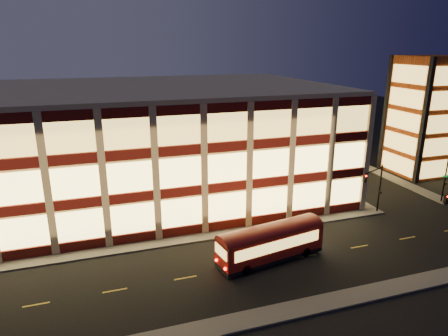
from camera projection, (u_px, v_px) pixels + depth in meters
name	position (u px, v px, depth m)	size (l,w,h in m)	color
ground	(191.00, 243.00, 40.97)	(200.00, 200.00, 0.00)	black
sidewalk_office_south	(160.00, 243.00, 40.95)	(54.00, 2.00, 0.15)	#514F4C
sidewalk_office_east	(307.00, 173.00, 63.25)	(2.00, 30.00, 0.15)	#514F4C
sidewalk_tower_west	(365.00, 166.00, 66.55)	(2.00, 30.00, 0.15)	#514F4C
sidewalk_near	(234.00, 323.00, 29.16)	(100.00, 2.00, 0.15)	#514F4C
office_building	(138.00, 141.00, 53.28)	(50.45, 30.45, 14.50)	tan
stair_tower	(425.00, 116.00, 61.11)	(8.60, 8.60, 18.00)	#8C3814
traffic_signal_far	(375.00, 183.00, 46.62)	(3.79, 1.87, 6.00)	black
trolley_bus	(271.00, 241.00, 37.36)	(10.78, 4.39, 3.55)	maroon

